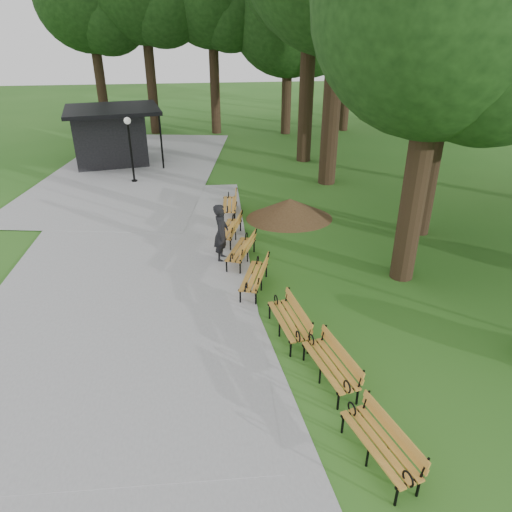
{
  "coord_description": "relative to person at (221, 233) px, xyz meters",
  "views": [
    {
      "loc": [
        -1.53,
        -10.63,
        7.16
      ],
      "look_at": [
        -0.06,
        1.22,
        1.1
      ],
      "focal_mm": 33.2,
      "sensor_mm": 36.0,
      "label": 1
    }
  ],
  "objects": [
    {
      "name": "ground",
      "position": [
        0.93,
        -3.25,
        -0.96
      ],
      "size": [
        100.0,
        100.0,
        0.0
      ],
      "primitive_type": "plane",
      "color": "#285F1B",
      "rests_on": "ground"
    },
    {
      "name": "path",
      "position": [
        -3.07,
        -0.25,
        -0.93
      ],
      "size": [
        12.0,
        38.0,
        0.06
      ],
      "primitive_type": "cube",
      "color": "#9A9A9C",
      "rests_on": "ground"
    },
    {
      "name": "person",
      "position": [
        0.0,
        0.0,
        0.0
      ],
      "size": [
        0.61,
        0.79,
        1.93
      ],
      "primitive_type": "imported",
      "rotation": [
        0.0,
        0.0,
        1.33
      ],
      "color": "black",
      "rests_on": "ground"
    },
    {
      "name": "kiosk",
      "position": [
        -5.21,
        12.3,
        0.51
      ],
      "size": [
        5.36,
        4.87,
        2.95
      ],
      "primitive_type": null,
      "rotation": [
        0.0,
        0.0,
        0.18
      ],
      "color": "black",
      "rests_on": "ground"
    },
    {
      "name": "lamp_post",
      "position": [
        -3.71,
        8.68,
        1.25
      ],
      "size": [
        0.32,
        0.32,
        3.07
      ],
      "color": "black",
      "rests_on": "ground"
    },
    {
      "name": "dirt_mound",
      "position": [
        2.86,
        3.24,
        -0.55
      ],
      "size": [
        2.87,
        2.87,
        0.82
      ],
      "primitive_type": "cone",
      "color": "#47301C",
      "rests_on": "ground"
    },
    {
      "name": "bench_0",
      "position": [
        2.28,
        -8.29,
        -0.52
      ],
      "size": [
        1.12,
        2.0,
        0.88
      ],
      "primitive_type": null,
      "rotation": [
        0.0,
        0.0,
        -1.3
      ],
      "color": "#C8842E",
      "rests_on": "ground"
    },
    {
      "name": "bench_1",
      "position": [
        1.97,
        -6.11,
        -0.52
      ],
      "size": [
        1.04,
        1.99,
        0.88
      ],
      "primitive_type": null,
      "rotation": [
        0.0,
        0.0,
        -1.35
      ],
      "color": "#C8842E",
      "rests_on": "ground"
    },
    {
      "name": "bench_2",
      "position": [
        1.39,
        -4.34,
        -0.52
      ],
      "size": [
        0.92,
        1.98,
        0.88
      ],
      "primitive_type": null,
      "rotation": [
        0.0,
        0.0,
        -1.42
      ],
      "color": "#C8842E",
      "rests_on": "ground"
    },
    {
      "name": "bench_3",
      "position": [
        0.81,
        -2.03,
        -0.52
      ],
      "size": [
        1.21,
        2.0,
        0.88
      ],
      "primitive_type": null,
      "rotation": [
        0.0,
        0.0,
        -1.89
      ],
      "color": "#C8842E",
      "rests_on": "ground"
    },
    {
      "name": "bench_4",
      "position": [
        0.6,
        -0.24,
        -0.52
      ],
      "size": [
        1.31,
        2.0,
        0.88
      ],
      "primitive_type": null,
      "rotation": [
        0.0,
        0.0,
        -1.96
      ],
      "color": "#C8842E",
      "rests_on": "ground"
    },
    {
      "name": "bench_5",
      "position": [
        0.36,
        1.45,
        -0.52
      ],
      "size": [
        1.18,
        2.0,
        0.88
      ],
      "primitive_type": null,
      "rotation": [
        0.0,
        0.0,
        -1.88
      ],
      "color": "#C8842E",
      "rests_on": "ground"
    },
    {
      "name": "bench_6",
      "position": [
        0.54,
        3.91,
        -0.52
      ],
      "size": [
        0.81,
        1.95,
        0.88
      ],
      "primitive_type": null,
      "rotation": [
        0.0,
        0.0,
        -1.66
      ],
      "color": "#C8842E",
      "rests_on": "ground"
    },
    {
      "name": "lawn_tree_0",
      "position": [
        5.4,
        -1.82,
        6.39
      ],
      "size": [
        6.36,
        6.36,
        10.58
      ],
      "color": "black",
      "rests_on": "ground"
    },
    {
      "name": "lawn_tree_1",
      "position": [
        7.4,
        1.28,
        5.41
      ],
      "size": [
        5.92,
        5.92,
        9.37
      ],
      "color": "black",
      "rests_on": "ground"
    }
  ]
}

